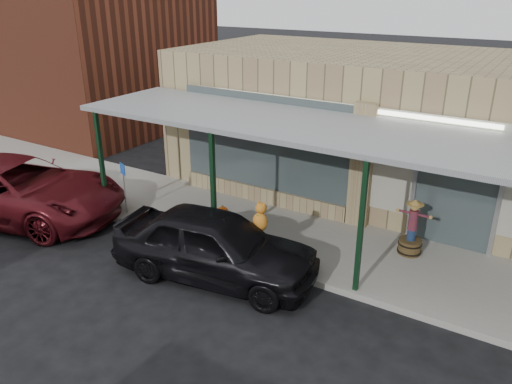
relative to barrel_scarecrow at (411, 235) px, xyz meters
The scene contains 10 objects.
ground 4.89m from the barrel_scarecrow, 118.62° to the right, with size 120.00×120.00×0.00m, color black.
sidewalk 2.47m from the barrel_scarecrow, 164.19° to the right, with size 40.00×3.20×0.15m, color gray.
storefront 4.78m from the barrel_scarecrow, 120.76° to the left, with size 12.00×6.25×4.20m.
awning 3.41m from the barrel_scarecrow, 163.31° to the right, with size 12.00×3.00×3.04m.
block_buildings_near 5.87m from the barrel_scarecrow, 93.67° to the left, with size 61.00×8.00×8.00m.
barrel_scarecrow is the anchor object (origin of this frame).
barrel_pumpkin 4.67m from the barrel_scarecrow, 164.46° to the right, with size 0.68×0.68×0.66m.
handicap_sign 7.57m from the barrel_scarecrow, 165.76° to the right, with size 0.29×0.13×1.45m.
parked_sedan 4.57m from the barrel_scarecrow, 138.86° to the right, with size 4.80×2.50×1.61m.
car_maroon 10.45m from the barrel_scarecrow, 161.29° to the right, with size 2.75×5.95×1.65m, color #551117.
Camera 1 is at (4.65, -6.45, 6.04)m, focal length 35.00 mm.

